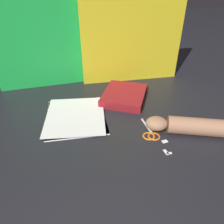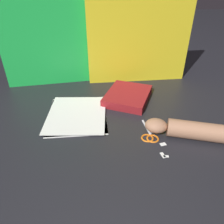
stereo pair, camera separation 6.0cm
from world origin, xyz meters
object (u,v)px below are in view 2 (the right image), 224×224
(scissors, at_px, (150,134))
(paper_stack, at_px, (77,114))
(book_closed, at_px, (128,96))
(hand_forearm, at_px, (187,130))

(scissors, bearing_deg, paper_stack, 152.97)
(paper_stack, height_order, book_closed, book_closed)
(scissors, relative_size, hand_forearm, 0.48)
(book_closed, bearing_deg, paper_stack, -151.66)
(book_closed, relative_size, hand_forearm, 0.94)
(paper_stack, distance_m, book_closed, 0.27)
(paper_stack, bearing_deg, book_closed, 28.34)
(paper_stack, xyz_separation_m, book_closed, (0.24, 0.13, 0.01))
(book_closed, height_order, hand_forearm, hand_forearm)
(hand_forearm, bearing_deg, book_closed, 123.03)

